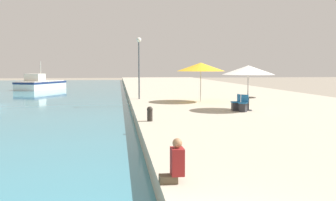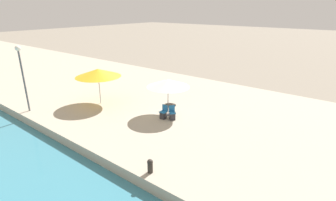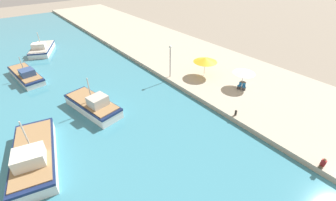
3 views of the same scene
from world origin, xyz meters
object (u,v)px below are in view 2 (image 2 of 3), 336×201
(cafe_umbrella_pink, at_px, (168,83))
(cafe_chair_left, at_px, (172,115))
(mooring_bollard, at_px, (150,165))
(lamppost, at_px, (21,68))
(cafe_umbrella_white, at_px, (98,73))
(cafe_table, at_px, (170,108))
(cafe_chair_right, at_px, (163,114))

(cafe_umbrella_pink, relative_size, cafe_chair_left, 3.14)
(mooring_bollard, distance_m, lamppost, 11.92)
(cafe_umbrella_pink, distance_m, cafe_umbrella_white, 5.55)
(cafe_umbrella_pink, height_order, cafe_table, cafe_umbrella_pink)
(cafe_table, relative_size, lamppost, 0.18)
(cafe_table, xyz_separation_m, lamppost, (-5.52, 8.29, 2.56))
(cafe_umbrella_pink, bearing_deg, cafe_table, -98.36)
(cafe_chair_left, bearing_deg, cafe_chair_right, -24.30)
(cafe_chair_left, bearing_deg, cafe_umbrella_pink, -83.35)
(cafe_chair_left, bearing_deg, cafe_umbrella_white, -40.49)
(cafe_umbrella_white, distance_m, mooring_bollard, 10.02)
(cafe_table, bearing_deg, mooring_bollard, -149.76)
(cafe_umbrella_white, bearing_deg, lamppost, 145.98)
(cafe_umbrella_white, bearing_deg, cafe_table, -75.33)
(cafe_table, bearing_deg, cafe_umbrella_white, 104.67)
(cafe_umbrella_pink, relative_size, cafe_chair_right, 3.14)
(cafe_umbrella_pink, xyz_separation_m, cafe_chair_right, (-0.75, -0.21, -1.89))
(cafe_chair_left, distance_m, cafe_chair_right, 0.60)
(cafe_umbrella_pink, bearing_deg, lamppost, 124.43)
(cafe_chair_left, height_order, cafe_chair_right, same)
(cafe_table, xyz_separation_m, cafe_chair_left, (-0.47, -0.55, -0.21))
(cafe_chair_right, distance_m, mooring_bollard, 5.96)
(cafe_chair_left, height_order, lamppost, lamppost)
(cafe_chair_right, bearing_deg, lamppost, 28.98)
(cafe_umbrella_pink, relative_size, mooring_bollard, 4.37)
(cafe_chair_right, bearing_deg, cafe_umbrella_white, 6.41)
(cafe_chair_right, bearing_deg, cafe_umbrella_pink, -75.67)
(cafe_umbrella_white, height_order, lamppost, lamppost)
(cafe_umbrella_white, height_order, cafe_table, cafe_umbrella_white)
(cafe_table, relative_size, mooring_bollard, 1.22)
(cafe_table, distance_m, lamppost, 10.28)
(cafe_umbrella_pink, height_order, mooring_bollard, cafe_umbrella_pink)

